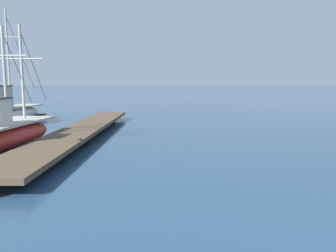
# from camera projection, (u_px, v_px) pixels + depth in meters

# --- Properties ---
(floating_dock) EXTENTS (2.50, 16.74, 0.53)m
(floating_dock) POSITION_uv_depth(u_px,v_px,m) (82.00, 130.00, 15.61)
(floating_dock) COLOR brown
(floating_dock) RESTS_ON ground
(fishing_boat_0) EXTENTS (2.60, 6.87, 6.98)m
(fishing_boat_0) POSITION_uv_depth(u_px,v_px,m) (7.00, 113.00, 20.56)
(fishing_boat_0) COLOR silver
(fishing_boat_0) RESTS_ON ground
(fishing_boat_1) EXTENTS (2.75, 6.48, 4.94)m
(fishing_boat_1) POSITION_uv_depth(u_px,v_px,m) (3.00, 133.00, 12.64)
(fishing_boat_1) COLOR #AD2823
(fishing_boat_1) RESTS_ON ground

